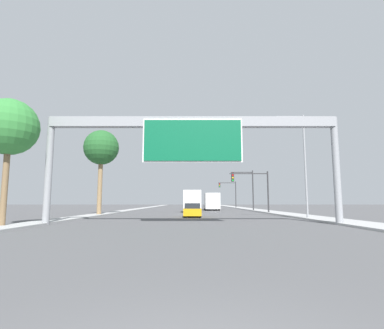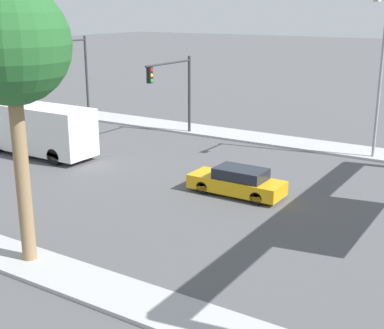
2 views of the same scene
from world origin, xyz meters
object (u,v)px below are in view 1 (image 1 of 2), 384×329
object	(u,v)px
car_near_center	(192,206)
traffic_light_near_intersection	(254,184)
palm_tree_background	(101,148)
street_lamp_right	(301,157)
car_mid_center	(192,210)
traffic_light_mid_block	(246,184)
palm_tree_foreground	(9,128)
truck_box_primary	(192,201)
sign_gantry	(192,137)
traffic_light_far_intersection	(230,190)
truck_box_secondary	(211,202)

from	to	relation	value
car_near_center	traffic_light_near_intersection	size ratio (longest dim) A/B	0.81
palm_tree_background	street_lamp_right	bearing A→B (deg)	-18.75
car_mid_center	traffic_light_mid_block	bearing A→B (deg)	64.72
palm_tree_foreground	truck_box_primary	bearing A→B (deg)	66.74
car_near_center	palm_tree_foreground	xyz separation A→B (m)	(-11.49, -43.90, 5.49)
car_near_center	car_mid_center	distance (m)	30.99
palm_tree_foreground	sign_gantry	bearing A→B (deg)	10.69
truck_box_primary	palm_tree_background	size ratio (longest dim) A/B	0.83
street_lamp_right	truck_box_primary	bearing A→B (deg)	119.35
car_mid_center	traffic_light_mid_block	size ratio (longest dim) A/B	0.70
traffic_light_far_intersection	palm_tree_foreground	size ratio (longest dim) A/B	0.78
car_mid_center	truck_box_secondary	distance (m)	23.37
traffic_light_mid_block	street_lamp_right	world-z (taller)	street_lamp_right
car_mid_center	truck_box_secondary	bearing A→B (deg)	81.38
traffic_light_mid_block	palm_tree_foreground	xyz separation A→B (m)	(-20.62, -32.26, 1.66)
traffic_light_mid_block	palm_tree_foreground	distance (m)	38.33
sign_gantry	car_near_center	distance (m)	42.07
car_mid_center	traffic_light_far_intersection	distance (m)	40.50
traffic_light_mid_block	truck_box_primary	bearing A→B (deg)	-148.80
sign_gantry	car_mid_center	size ratio (longest dim) A/B	4.26
sign_gantry	truck_box_secondary	distance (m)	34.31
sign_gantry	traffic_light_far_intersection	size ratio (longest dim) A/B	3.27
truck_box_primary	traffic_light_far_intersection	size ratio (longest dim) A/B	1.30
sign_gantry	palm_tree_foreground	distance (m)	11.69
truck_box_secondary	car_near_center	bearing A→B (deg)	113.89
truck_box_primary	traffic_light_near_intersection	distance (m)	9.84
truck_box_primary	palm_tree_foreground	world-z (taller)	palm_tree_foreground
sign_gantry	street_lamp_right	bearing A→B (deg)	33.96
traffic_light_mid_block	street_lamp_right	size ratio (longest dim) A/B	0.71
car_mid_center	truck_box_primary	distance (m)	13.85
traffic_light_near_intersection	street_lamp_right	xyz separation A→B (m)	(1.56, -13.35, 1.74)
car_near_center	truck_box_secondary	bearing A→B (deg)	-66.11
car_mid_center	truck_box_secondary	size ratio (longest dim) A/B	0.60
street_lamp_right	truck_box_secondary	bearing A→B (deg)	103.53
palm_tree_foreground	traffic_light_mid_block	bearing A→B (deg)	57.41
truck_box_primary	traffic_light_mid_block	distance (m)	11.07
car_near_center	street_lamp_right	size ratio (longest dim) A/B	0.48
car_near_center	traffic_light_mid_block	size ratio (longest dim) A/B	0.67
truck_box_primary	street_lamp_right	xyz separation A→B (m)	(10.02, -17.81, 4.02)
car_near_center	traffic_light_near_intersection	world-z (taller)	traffic_light_near_intersection
sign_gantry	traffic_light_far_intersection	world-z (taller)	sign_gantry
truck_box_primary	car_near_center	bearing A→B (deg)	90.00
car_mid_center	truck_box_primary	xyz separation A→B (m)	(0.00, 13.81, 0.95)
truck_box_primary	traffic_light_near_intersection	bearing A→B (deg)	-27.83
palm_tree_foreground	palm_tree_background	world-z (taller)	palm_tree_background
traffic_light_near_intersection	palm_tree_background	distance (m)	20.42
traffic_light_near_intersection	traffic_light_mid_block	world-z (taller)	traffic_light_mid_block
truck_box_secondary	traffic_light_far_intersection	xyz separation A→B (m)	(5.43, 16.26, 2.65)
car_near_center	street_lamp_right	world-z (taller)	street_lamp_right
car_near_center	traffic_light_mid_block	world-z (taller)	traffic_light_mid_block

